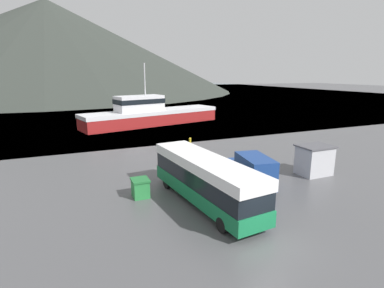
{
  "coord_description": "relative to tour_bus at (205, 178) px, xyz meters",
  "views": [
    {
      "loc": [
        -9.11,
        -11.42,
        8.66
      ],
      "look_at": [
        1.78,
        14.4,
        2.0
      ],
      "focal_mm": 28.0,
      "sensor_mm": 36.0,
      "label": 1
    }
  ],
  "objects": [
    {
      "name": "dock_kiosk",
      "position": [
        11.34,
        1.73,
        -0.5
      ],
      "size": [
        2.93,
        2.23,
        2.6
      ],
      "color": "#B2B2B7",
      "rests_on": "ground"
    },
    {
      "name": "delivery_van",
      "position": [
        4.7,
        1.39,
        -0.47
      ],
      "size": [
        2.81,
        5.59,
        2.55
      ],
      "rotation": [
        0.0,
        0.0,
        -0.17
      ],
      "color": "navy",
      "rests_on": "ground"
    },
    {
      "name": "fishing_boat",
      "position": [
        5.0,
        32.56,
        0.1
      ],
      "size": [
        24.84,
        10.87,
        10.28
      ],
      "rotation": [
        0.0,
        0.0,
        4.96
      ],
      "color": "maroon",
      "rests_on": "water_surface"
    },
    {
      "name": "storage_bin",
      "position": [
        -3.78,
        2.74,
        -1.12
      ],
      "size": [
        1.21,
        1.33,
        1.35
      ],
      "color": "#287F3D",
      "rests_on": "ground"
    },
    {
      "name": "hill_backdrop",
      "position": [
        -12.77,
        143.31,
        18.95
      ],
      "size": [
        168.73,
        168.73,
        41.52
      ],
      "primitive_type": "cone",
      "color": "#2D332D",
      "rests_on": "ground"
    },
    {
      "name": "tour_bus",
      "position": [
        0.0,
        0.0,
        0.0
      ],
      "size": [
        3.63,
        11.02,
        3.2
      ],
      "rotation": [
        0.0,
        0.0,
        0.1
      ],
      "color": "#146B3D",
      "rests_on": "ground"
    },
    {
      "name": "water_surface",
      "position": [
        0.95,
        137.38,
        -1.81
      ],
      "size": [
        240.0,
        240.0,
        0.0
      ],
      "primitive_type": "plane",
      "color": "slate",
      "rests_on": "ground"
    },
    {
      "name": "mooring_bollard",
      "position": [
        5.68,
        16.33,
        -1.33
      ],
      "size": [
        0.33,
        0.33,
        0.88
      ],
      "color": "#B29919",
      "rests_on": "ground"
    },
    {
      "name": "ground_plane",
      "position": [
        0.95,
        -5.72,
        -1.81
      ],
      "size": [
        400.0,
        400.0,
        0.0
      ],
      "primitive_type": "plane",
      "color": "#4C4C4F"
    }
  ]
}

